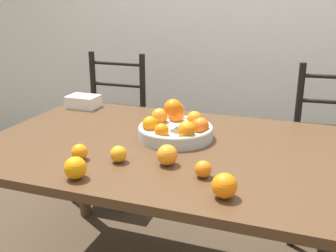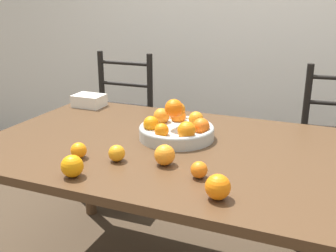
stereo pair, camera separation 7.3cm
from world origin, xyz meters
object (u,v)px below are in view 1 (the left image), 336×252
(fruit_bowl, at_px, (176,127))
(orange_loose_0, at_px, (203,169))
(orange_loose_4, at_px, (167,155))
(book_stack, at_px, (83,102))
(chair_right, at_px, (330,157))
(orange_loose_1, at_px, (224,186))
(orange_loose_2, at_px, (119,154))
(orange_loose_3, at_px, (79,152))
(orange_loose_5, at_px, (75,168))
(chair_left, at_px, (110,130))

(fruit_bowl, bearing_deg, orange_loose_0, -57.96)
(orange_loose_4, xyz_separation_m, book_stack, (-0.73, 0.60, -0.01))
(chair_right, xyz_separation_m, book_stack, (-1.37, -0.39, 0.31))
(fruit_bowl, height_order, book_stack, fruit_bowl)
(orange_loose_1, bearing_deg, orange_loose_0, 129.63)
(orange_loose_2, xyz_separation_m, book_stack, (-0.54, 0.64, 0.00))
(orange_loose_3, xyz_separation_m, orange_loose_5, (0.08, -0.15, 0.01))
(orange_loose_2, relative_size, chair_left, 0.07)
(chair_right, distance_m, book_stack, 1.45)
(fruit_bowl, xyz_separation_m, orange_loose_4, (0.06, -0.29, -0.01))
(orange_loose_2, bearing_deg, chair_right, 51.33)
(chair_left, xyz_separation_m, book_stack, (0.05, -0.39, 0.31))
(chair_right, relative_size, book_stack, 5.74)
(orange_loose_4, distance_m, book_stack, 0.94)
(orange_loose_0, height_order, orange_loose_4, orange_loose_4)
(orange_loose_1, xyz_separation_m, orange_loose_3, (-0.59, 0.11, -0.01))
(orange_loose_3, height_order, orange_loose_4, orange_loose_4)
(fruit_bowl, xyz_separation_m, orange_loose_0, (0.22, -0.35, -0.02))
(chair_left, bearing_deg, orange_loose_3, -68.76)
(fruit_bowl, bearing_deg, orange_loose_3, -127.16)
(orange_loose_3, distance_m, orange_loose_4, 0.35)
(orange_loose_5, bearing_deg, orange_loose_3, 117.30)
(orange_loose_4, relative_size, chair_left, 0.08)
(fruit_bowl, xyz_separation_m, orange_loose_2, (-0.12, -0.33, -0.02))
(fruit_bowl, height_order, chair_right, chair_right)
(orange_loose_1, xyz_separation_m, chair_left, (-1.03, 1.17, -0.31))
(fruit_bowl, xyz_separation_m, chair_right, (0.70, 0.70, -0.32))
(orange_loose_3, relative_size, orange_loose_4, 0.80)
(orange_loose_2, distance_m, book_stack, 0.84)
(book_stack, bearing_deg, orange_loose_1, -38.44)
(orange_loose_2, bearing_deg, fruit_bowl, 70.09)
(fruit_bowl, relative_size, orange_loose_1, 4.11)
(orange_loose_3, bearing_deg, orange_loose_2, 11.01)
(orange_loose_3, relative_size, orange_loose_5, 0.79)
(book_stack, bearing_deg, orange_loose_3, -59.76)
(orange_loose_1, bearing_deg, book_stack, 141.56)
(orange_loose_0, bearing_deg, orange_loose_1, -50.37)
(orange_loose_0, bearing_deg, chair_right, 65.22)
(orange_loose_1, bearing_deg, chair_right, 71.88)
(fruit_bowl, bearing_deg, orange_loose_2, -109.91)
(orange_loose_2, relative_size, orange_loose_3, 1.02)
(orange_loose_2, bearing_deg, orange_loose_1, -17.84)
(orange_loose_4, bearing_deg, orange_loose_3, -168.57)
(orange_loose_2, xyz_separation_m, orange_loose_3, (-0.15, -0.03, -0.00))
(fruit_bowl, xyz_separation_m, orange_loose_1, (0.32, -0.47, -0.01))
(orange_loose_0, height_order, orange_loose_1, orange_loose_1)
(orange_loose_1, bearing_deg, fruit_bowl, 124.14)
(orange_loose_0, relative_size, book_stack, 0.35)
(orange_loose_4, distance_m, chair_left, 1.30)
(orange_loose_1, height_order, book_stack, orange_loose_1)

